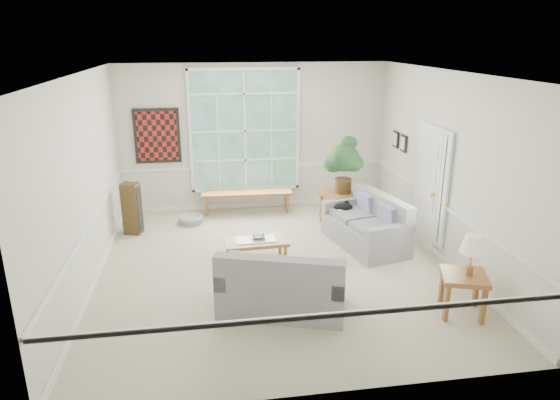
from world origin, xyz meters
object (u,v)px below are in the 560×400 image
(loveseat_right, at_px, (365,221))
(loveseat_front, at_px, (283,279))
(end_table, at_px, (339,209))
(coffee_table, at_px, (256,251))
(side_table, at_px, (462,294))

(loveseat_right, bearing_deg, loveseat_front, -145.96)
(loveseat_front, height_order, end_table, loveseat_front)
(loveseat_front, distance_m, end_table, 3.39)
(loveseat_right, height_order, coffee_table, loveseat_right)
(end_table, xyz_separation_m, side_table, (0.72, -3.46, -0.03))
(loveseat_right, bearing_deg, side_table, -90.33)
(end_table, relative_size, side_table, 1.10)
(loveseat_front, xyz_separation_m, end_table, (1.59, 2.99, -0.13))
(end_table, bearing_deg, side_table, -78.34)
(end_table, bearing_deg, loveseat_front, -117.98)
(coffee_table, xyz_separation_m, side_table, (2.50, -2.01, 0.10))
(loveseat_right, bearing_deg, coffee_table, 177.38)
(side_table, bearing_deg, end_table, 101.66)
(coffee_table, distance_m, end_table, 2.30)
(coffee_table, height_order, end_table, end_table)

